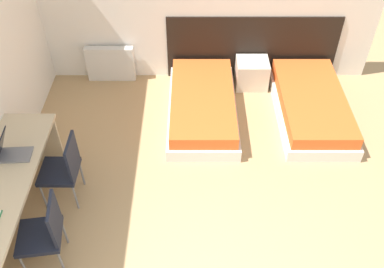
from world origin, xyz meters
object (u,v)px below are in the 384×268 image
object	(u,v)px
bed_near_door	(310,105)
chair_near_notebook	(44,232)
nightstand	(250,73)
bed_near_window	(201,106)
laptop	(9,152)
chair_near_laptop	(62,168)

from	to	relation	value
bed_near_door	chair_near_notebook	xyz separation A→B (m)	(-3.10, -2.29, 0.32)
nightstand	bed_near_window	bearing A→B (deg)	-136.53
laptop	bed_near_door	bearing A→B (deg)	20.13
bed_near_window	nightstand	size ratio (longest dim) A/B	3.88
bed_near_door	chair_near_laptop	size ratio (longest dim) A/B	2.10
chair_near_laptop	chair_near_notebook	size ratio (longest dim) A/B	1.00
bed_near_window	laptop	bearing A→B (deg)	-142.55
chair_near_notebook	laptop	size ratio (longest dim) A/B	2.54
chair_near_laptop	chair_near_notebook	xyz separation A→B (m)	(-0.00, -0.83, 0.00)
bed_near_window	bed_near_door	size ratio (longest dim) A/B	1.00
bed_near_door	chair_near_notebook	bearing A→B (deg)	-143.47
bed_near_window	chair_near_notebook	bearing A→B (deg)	-124.35
nightstand	chair_near_laptop	bearing A→B (deg)	-136.82
nightstand	laptop	world-z (taller)	laptop
nightstand	laptop	size ratio (longest dim) A/B	1.37
bed_near_window	chair_near_laptop	bearing A→B (deg)	-136.96
nightstand	chair_near_laptop	world-z (taller)	chair_near_laptop
bed_near_door	laptop	bearing A→B (deg)	-156.41
bed_near_window	bed_near_door	world-z (taller)	same
chair_near_laptop	laptop	xyz separation A→B (m)	(-0.46, -0.09, 0.35)
bed_near_window	nightstand	xyz separation A→B (m)	(0.76, 0.72, 0.04)
bed_near_window	bed_near_door	xyz separation A→B (m)	(1.53, 0.00, 0.00)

